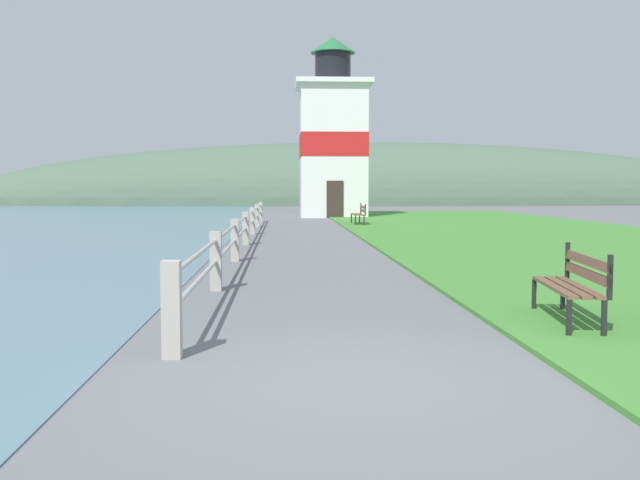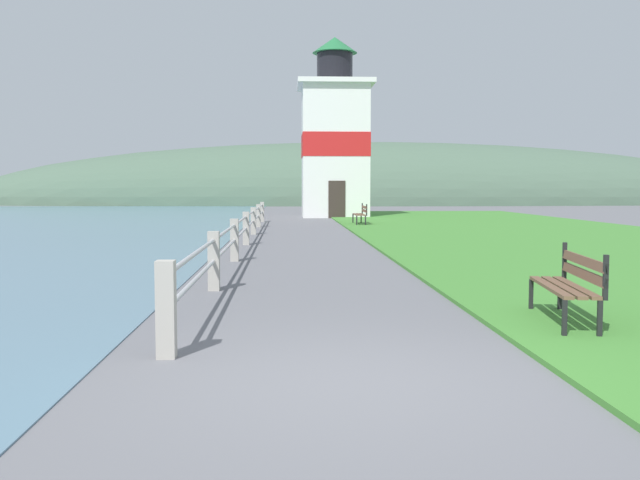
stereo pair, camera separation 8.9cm
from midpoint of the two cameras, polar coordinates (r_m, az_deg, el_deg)
name	(u,v)px [view 2 (the right image)]	position (r m, az deg, el deg)	size (l,w,h in m)	color
ground_plane	(353,384)	(6.15, 3.07, -11.42)	(160.00, 160.00, 0.00)	slate
grass_verge	(547,238)	(24.07, 17.82, 0.17)	(12.00, 49.78, 0.06)	#428433
seawall_railing	(246,226)	(20.56, -5.82, 1.16)	(0.18, 27.39, 0.95)	#A8A399
park_bench_near	(570,281)	(9.02, 19.66, -3.14)	(0.70, 1.81, 0.94)	brown
park_bench_midway	(361,213)	(31.11, 3.39, 2.19)	(0.49, 1.96, 0.94)	brown
lighthouse	(335,141)	(39.97, 1.24, 7.96)	(4.13, 4.13, 9.90)	white
distant_hillside	(375,204)	(69.63, 4.43, 2.88)	(80.00, 16.00, 12.00)	#4C6651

